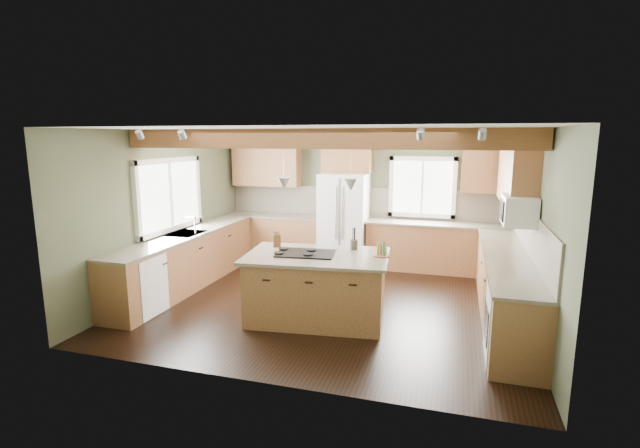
% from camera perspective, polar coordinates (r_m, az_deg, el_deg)
% --- Properties ---
extents(floor, '(5.60, 5.60, 0.00)m').
position_cam_1_polar(floor, '(7.22, 1.20, -9.54)').
color(floor, black).
rests_on(floor, ground).
extents(ceiling, '(5.60, 5.60, 0.00)m').
position_cam_1_polar(ceiling, '(6.78, 1.29, 11.57)').
color(ceiling, silver).
rests_on(ceiling, wall_back).
extents(wall_back, '(5.60, 0.00, 5.60)m').
position_cam_1_polar(wall_back, '(9.29, 5.33, 3.24)').
color(wall_back, '#495039').
rests_on(wall_back, ground).
extents(wall_left, '(0.00, 5.00, 5.00)m').
position_cam_1_polar(wall_left, '(8.07, -18.31, 1.63)').
color(wall_left, '#495039').
rests_on(wall_left, ground).
extents(wall_right, '(0.00, 5.00, 5.00)m').
position_cam_1_polar(wall_right, '(6.72, 24.93, -0.57)').
color(wall_right, '#495039').
rests_on(wall_right, ground).
extents(ceiling_beam, '(5.55, 0.26, 0.26)m').
position_cam_1_polar(ceiling_beam, '(6.11, -0.46, 10.44)').
color(ceiling_beam, brown).
rests_on(ceiling_beam, ceiling).
extents(soffit_trim, '(5.55, 0.20, 0.10)m').
position_cam_1_polar(soffit_trim, '(9.11, 5.34, 10.92)').
color(soffit_trim, brown).
rests_on(soffit_trim, ceiling).
extents(backsplash_back, '(5.58, 0.03, 0.58)m').
position_cam_1_polar(backsplash_back, '(9.28, 5.30, 2.68)').
color(backsplash_back, brown).
rests_on(backsplash_back, wall_back).
extents(backsplash_right, '(0.03, 3.70, 0.58)m').
position_cam_1_polar(backsplash_right, '(6.78, 24.69, -1.23)').
color(backsplash_right, brown).
rests_on(backsplash_right, wall_right).
extents(base_cab_back_left, '(2.02, 0.60, 0.88)m').
position_cam_1_polar(base_cab_back_left, '(9.66, -5.59, -1.65)').
color(base_cab_back_left, brown).
rests_on(base_cab_back_left, floor).
extents(counter_back_left, '(2.06, 0.64, 0.04)m').
position_cam_1_polar(counter_back_left, '(9.57, -5.64, 1.04)').
color(counter_back_left, '#4C4338').
rests_on(counter_back_left, base_cab_back_left).
extents(base_cab_back_right, '(2.62, 0.60, 0.88)m').
position_cam_1_polar(base_cab_back_right, '(8.98, 14.23, -2.88)').
color(base_cab_back_right, brown).
rests_on(base_cab_back_right, floor).
extents(counter_back_right, '(2.66, 0.64, 0.04)m').
position_cam_1_polar(counter_back_right, '(8.88, 14.36, 0.00)').
color(counter_back_right, '#4C4338').
rests_on(counter_back_right, base_cab_back_right).
extents(base_cab_left, '(0.60, 3.70, 0.88)m').
position_cam_1_polar(base_cab_left, '(8.12, -16.01, -4.40)').
color(base_cab_left, brown).
rests_on(base_cab_left, floor).
extents(counter_left, '(0.64, 3.74, 0.04)m').
position_cam_1_polar(counter_left, '(8.02, -16.18, -1.22)').
color(counter_left, '#4C4338').
rests_on(counter_left, base_cab_left).
extents(base_cab_right, '(0.60, 3.70, 0.88)m').
position_cam_1_polar(base_cab_right, '(6.94, 21.85, -7.35)').
color(base_cab_right, brown).
rests_on(base_cab_right, floor).
extents(counter_right, '(0.64, 3.74, 0.04)m').
position_cam_1_polar(counter_right, '(6.81, 22.11, -3.66)').
color(counter_right, '#4C4338').
rests_on(counter_right, base_cab_right).
extents(upper_cab_back_left, '(1.40, 0.35, 0.90)m').
position_cam_1_polar(upper_cab_back_left, '(9.65, -6.58, 7.38)').
color(upper_cab_back_left, brown).
rests_on(upper_cab_back_left, wall_back).
extents(upper_cab_over_fridge, '(0.96, 0.35, 0.70)m').
position_cam_1_polar(upper_cab_over_fridge, '(9.11, 3.33, 8.50)').
color(upper_cab_over_fridge, brown).
rests_on(upper_cab_over_fridge, wall_back).
extents(upper_cab_right, '(0.35, 2.20, 0.90)m').
position_cam_1_polar(upper_cab_right, '(7.50, 23.04, 5.67)').
color(upper_cab_right, brown).
rests_on(upper_cab_right, wall_right).
extents(upper_cab_back_corner, '(0.90, 0.35, 0.90)m').
position_cam_1_polar(upper_cab_back_corner, '(8.89, 19.96, 6.53)').
color(upper_cab_back_corner, brown).
rests_on(upper_cab_back_corner, wall_back).
extents(window_left, '(0.04, 1.60, 1.05)m').
position_cam_1_polar(window_left, '(8.07, -18.09, 3.43)').
color(window_left, white).
rests_on(window_left, wall_left).
extents(window_back, '(1.10, 0.04, 1.00)m').
position_cam_1_polar(window_back, '(9.09, 12.48, 4.46)').
color(window_back, white).
rests_on(window_back, wall_back).
extents(sink, '(0.50, 0.65, 0.03)m').
position_cam_1_polar(sink, '(8.02, -16.18, -1.19)').
color(sink, '#262628').
rests_on(sink, counter_left).
extents(faucet, '(0.02, 0.02, 0.28)m').
position_cam_1_polar(faucet, '(7.89, -15.13, -0.24)').
color(faucet, '#B2B2B7').
rests_on(faucet, sink).
extents(dishwasher, '(0.60, 0.60, 0.84)m').
position_cam_1_polar(dishwasher, '(7.11, -21.58, -6.99)').
color(dishwasher, white).
rests_on(dishwasher, floor).
extents(oven, '(0.60, 0.72, 0.84)m').
position_cam_1_polar(oven, '(5.72, 22.88, -11.38)').
color(oven, white).
rests_on(oven, floor).
extents(microwave, '(0.40, 0.70, 0.38)m').
position_cam_1_polar(microwave, '(6.60, 23.28, 1.57)').
color(microwave, white).
rests_on(microwave, wall_right).
extents(pendant_left, '(0.18, 0.18, 0.16)m').
position_cam_1_polar(pendant_left, '(6.24, -4.48, 4.99)').
color(pendant_left, '#B2B2B7').
rests_on(pendant_left, ceiling).
extents(pendant_right, '(0.18, 0.18, 0.16)m').
position_cam_1_polar(pendant_right, '(6.07, 3.82, 4.84)').
color(pendant_right, '#B2B2B7').
rests_on(pendant_right, ceiling).
extents(refrigerator, '(0.90, 0.74, 1.80)m').
position_cam_1_polar(refrigerator, '(9.04, 2.95, 0.51)').
color(refrigerator, white).
rests_on(refrigerator, floor).
extents(island, '(1.92, 1.30, 0.88)m').
position_cam_1_polar(island, '(6.45, -0.37, -7.91)').
color(island, brown).
rests_on(island, floor).
extents(island_top, '(2.05, 1.43, 0.04)m').
position_cam_1_polar(island_top, '(6.31, -0.38, -3.95)').
color(island_top, '#4C4338').
rests_on(island_top, island).
extents(cooktop, '(0.84, 0.61, 0.02)m').
position_cam_1_polar(cooktop, '(6.33, -1.72, -3.63)').
color(cooktop, black).
rests_on(cooktop, island_top).
extents(knife_block, '(0.13, 0.12, 0.18)m').
position_cam_1_polar(knife_block, '(6.77, -5.33, -2.04)').
color(knife_block, brown).
rests_on(knife_block, island_top).
extents(utensil_crock, '(0.12, 0.12, 0.14)m').
position_cam_1_polar(utensil_crock, '(6.59, 4.18, -2.54)').
color(utensil_crock, '#3B322F').
rests_on(utensil_crock, island_top).
extents(bottle_tray, '(0.24, 0.24, 0.19)m').
position_cam_1_polar(bottle_tray, '(6.25, 7.52, -3.09)').
color(bottle_tray, brown).
rests_on(bottle_tray, island_top).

